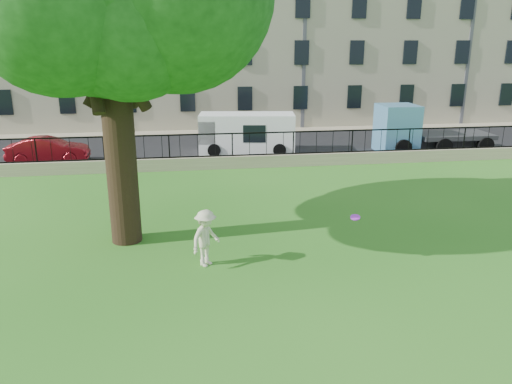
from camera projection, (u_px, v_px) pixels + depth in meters
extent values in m
plane|color=#27701A|center=(279.00, 279.00, 12.94)|extent=(120.00, 120.00, 0.00)
cube|color=gray|center=(233.00, 162.00, 24.22)|extent=(50.00, 0.40, 0.60)
cube|color=black|center=(232.00, 155.00, 24.12)|extent=(50.00, 0.05, 0.06)
cube|color=black|center=(232.00, 134.00, 23.82)|extent=(50.00, 0.05, 0.06)
cube|color=black|center=(224.00, 148.00, 28.76)|extent=(60.00, 9.00, 0.01)
cube|color=gray|center=(218.00, 132.00, 33.67)|extent=(60.00, 1.40, 0.12)
cube|color=#B4AD8F|center=(210.00, 33.00, 37.21)|extent=(56.00, 10.00, 13.00)
cylinder|color=black|center=(121.00, 162.00, 14.73)|extent=(0.91, 0.91, 5.00)
imported|color=beige|center=(206.00, 238.00, 13.51)|extent=(1.14, 1.16, 1.60)
cylinder|color=#B829EC|center=(355.00, 217.00, 13.53)|extent=(0.32, 0.31, 0.12)
imported|color=maroon|center=(48.00, 150.00, 25.24)|extent=(3.96, 1.47, 1.29)
cube|color=white|center=(247.00, 133.00, 27.38)|extent=(5.37, 2.69, 2.16)
cube|color=#508DBC|center=(433.00, 128.00, 27.80)|extent=(6.26, 2.33, 2.61)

